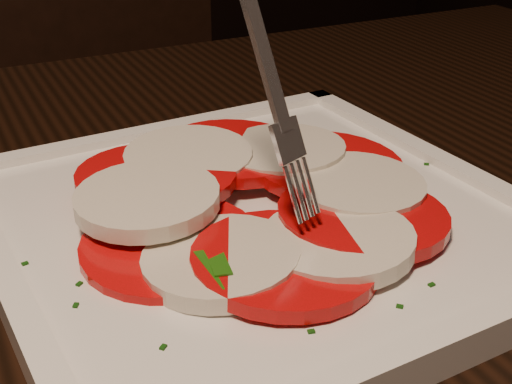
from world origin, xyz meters
name	(u,v)px	position (x,y,z in m)	size (l,w,h in m)	color
table	(232,333)	(0.24, 0.11, 0.65)	(1.23, 0.85, 0.75)	black
chair	(130,126)	(0.35, 0.82, 0.53)	(0.49, 0.49, 0.93)	black
plate	(256,224)	(0.25, 0.08, 0.76)	(0.32, 0.32, 0.01)	white
caprese_salad	(256,198)	(0.25, 0.08, 0.78)	(0.28, 0.25, 0.03)	#C8040A
fork	(251,53)	(0.24, 0.06, 0.87)	(0.03, 0.07, 0.17)	white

